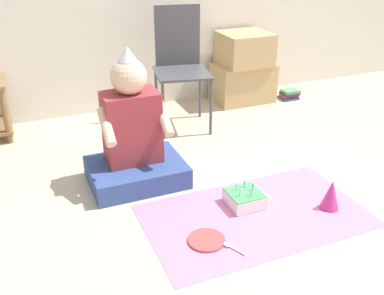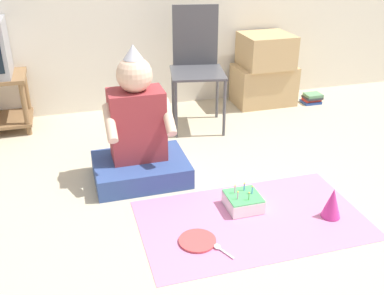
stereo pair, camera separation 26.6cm
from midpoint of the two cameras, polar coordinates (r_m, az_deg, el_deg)
ground_plane at (r=2.67m, az=7.39°, el=-8.83°), size 16.00×16.00×0.00m
folding_chair at (r=3.72m, az=-3.61°, el=11.05°), size 0.50×0.50×0.97m
cardboard_box_stack at (r=4.32m, az=4.78°, el=9.95°), size 0.56×0.42×0.66m
book_pile at (r=4.51m, az=10.61°, el=6.62°), size 0.18×0.14×0.09m
person_seated at (r=2.92m, az=-10.02°, el=0.85°), size 0.61×0.47×0.90m
party_cloth at (r=2.67m, az=5.23°, el=-8.67°), size 1.29×0.76×0.01m
birthday_cake at (r=2.73m, az=3.91°, el=-6.53°), size 0.20×0.20×0.14m
party_hat_blue at (r=2.76m, az=14.64°, el=-5.84°), size 0.11×0.11×0.18m
paper_plate at (r=2.46m, az=-1.30°, el=-11.75°), size 0.20×0.20×0.01m
plastic_spoon_near at (r=2.42m, az=1.59°, el=-12.46°), size 0.07×0.14×0.01m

